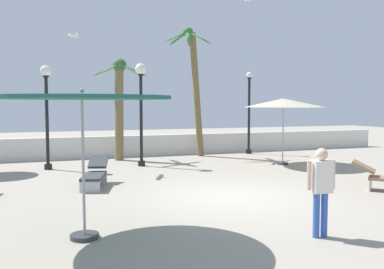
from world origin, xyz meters
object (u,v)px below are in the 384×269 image
Objects in this scene: lounge_chair_2 at (95,173)px; palm_tree_0 at (119,97)px; palm_tree_1 at (194,79)px; seagull_1 at (73,35)px; patio_umbrella_0 at (82,103)px; lamp_post_2 at (141,97)px; patio_umbrella_2 at (284,103)px; lamp_post_1 at (249,110)px; guest_0 at (321,184)px; lamp_post_0 at (47,102)px.

palm_tree_0 is at bearing 73.23° from lounge_chair_2.
palm_tree_1 reaches higher than seagull_1.
palm_tree_1 reaches higher than patio_umbrella_0.
patio_umbrella_2 is at bearing -15.48° from lamp_post_2.
lamp_post_1 is at bearing 2.13° from palm_tree_0.
lamp_post_1 reaches higher than patio_umbrella_2.
guest_0 is 10.79m from seagull_1.
patio_umbrella_0 is 5.17m from lounge_chair_2.
guest_0 is (3.32, -6.05, 0.58)m from lounge_chair_2.
palm_tree_1 reaches higher than lounge_chair_2.
palm_tree_0 is at bearing 76.96° from patio_umbrella_0.
lounge_chair_2 is 6.93m from guest_0.
lamp_post_2 is at bearing 97.01° from guest_0.
lamp_post_2 is 2.44× the size of guest_0.
palm_tree_0 reaches higher than patio_umbrella_0.
palm_tree_1 is 1.48× the size of lamp_post_2.
seagull_1 is at bearing 95.53° from lounge_chair_2.
palm_tree_0 reaches higher than lamp_post_2.
palm_tree_1 is 3.04× the size of lounge_chair_2.
patio_umbrella_0 is 8.41m from seagull_1.
seagull_1 is at bearing -156.89° from palm_tree_1.
patio_umbrella_2 is 9.00m from lamp_post_0.
lamp_post_0 reaches higher than patio_umbrella_2.
seagull_1 is at bearing 111.24° from guest_0.
patio_umbrella_0 is 1.63× the size of lounge_chair_2.
patio_umbrella_0 is at bearing -92.75° from seagull_1.
palm_tree_0 is (2.36, 10.18, 0.26)m from patio_umbrella_0.
palm_tree_1 is 6.73m from lamp_post_0.
palm_tree_0 is at bearing 104.29° from lamp_post_2.
lounge_chair_2 is at bearing -165.11° from patio_umbrella_2.
lounge_chair_2 is 5.58m from seagull_1.
palm_tree_1 is (-2.44, 3.64, 1.12)m from patio_umbrella_2.
guest_0 is at bearing -82.99° from lamp_post_2.
lamp_post_1 is (9.21, 1.90, -0.36)m from lamp_post_0.
patio_umbrella_2 is 0.80× the size of lamp_post_1.
palm_tree_0 is at bearing 29.65° from lamp_post_0.
patio_umbrella_2 is at bearing -30.47° from palm_tree_0.
lounge_chair_2 is 1.19× the size of guest_0.
lamp_post_1 reaches higher than lamp_post_0.
lounge_chair_2 is at bearing -84.47° from seagull_1.
lamp_post_2 reaches higher than lamp_post_0.
lamp_post_0 is (-2.93, -1.67, -0.19)m from palm_tree_0.
patio_umbrella_2 is at bearing 14.89° from lounge_chair_2.
patio_umbrella_0 is 10.63m from patio_umbrella_2.
palm_tree_0 is 3.64m from seagull_1.
patio_umbrella_0 is 8.53m from lamp_post_0.
lamp_post_0 is 10.98m from guest_0.
lounge_chair_2 is (-2.15, -3.50, -2.28)m from lamp_post_2.
patio_umbrella_0 is 4.49m from guest_0.
guest_0 reaches higher than lounge_chair_2.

